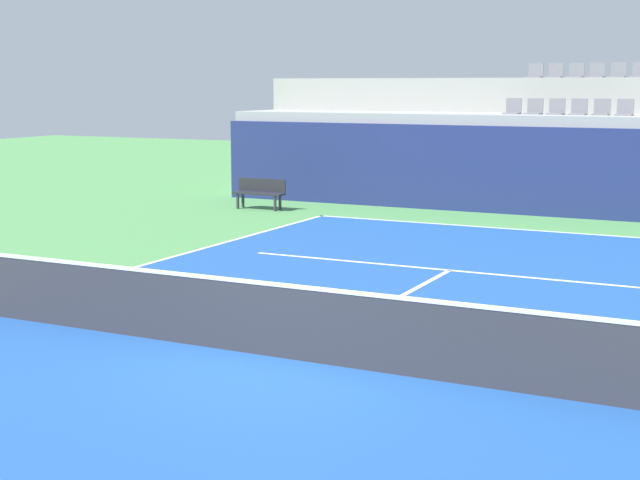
# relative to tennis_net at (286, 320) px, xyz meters

# --- Properties ---
(ground_plane) EXTENTS (80.00, 80.00, 0.00)m
(ground_plane) POSITION_rel_tennis_net_xyz_m (0.00, 0.00, -0.51)
(ground_plane) COLOR #4C8C4C
(court_surface) EXTENTS (11.00, 24.00, 0.01)m
(court_surface) POSITION_rel_tennis_net_xyz_m (0.00, 0.00, -0.50)
(court_surface) COLOR #1E4C99
(court_surface) RESTS_ON ground_plane
(baseline_far) EXTENTS (11.00, 0.10, 0.00)m
(baseline_far) POSITION_rel_tennis_net_xyz_m (0.00, 11.95, -0.50)
(baseline_far) COLOR white
(baseline_far) RESTS_ON court_surface
(service_line_far) EXTENTS (8.26, 0.10, 0.00)m
(service_line_far) POSITION_rel_tennis_net_xyz_m (0.00, 6.40, -0.50)
(service_line_far) COLOR white
(service_line_far) RESTS_ON court_surface
(centre_service_line) EXTENTS (0.10, 6.40, 0.00)m
(centre_service_line) POSITION_rel_tennis_net_xyz_m (0.00, 3.20, -0.50)
(centre_service_line) COLOR white
(centre_service_line) RESTS_ON court_surface
(back_wall) EXTENTS (19.69, 0.30, 2.34)m
(back_wall) POSITION_rel_tennis_net_xyz_m (0.00, 14.69, 0.66)
(back_wall) COLOR navy
(back_wall) RESTS_ON ground_plane
(stands_tier_lower) EXTENTS (19.69, 2.40, 2.63)m
(stands_tier_lower) POSITION_rel_tennis_net_xyz_m (0.00, 16.04, 0.81)
(stands_tier_lower) COLOR #9E9E99
(stands_tier_lower) RESTS_ON ground_plane
(stands_tier_upper) EXTENTS (19.69, 2.40, 3.64)m
(stands_tier_upper) POSITION_rel_tennis_net_xyz_m (0.00, 18.44, 1.31)
(stands_tier_upper) COLOR #9E9E99
(stands_tier_upper) RESTS_ON ground_plane
(seating_row_lower) EXTENTS (3.47, 0.44, 0.44)m
(seating_row_lower) POSITION_rel_tennis_net_xyz_m (-0.00, 16.13, 2.25)
(seating_row_lower) COLOR slate
(seating_row_lower) RESTS_ON stands_tier_lower
(seating_row_upper) EXTENTS (3.47, 0.44, 0.44)m
(seating_row_upper) POSITION_rel_tennis_net_xyz_m (-0.00, 18.53, 3.26)
(seating_row_upper) COLOR slate
(seating_row_upper) RESTS_ON stands_tier_upper
(tennis_net) EXTENTS (11.08, 0.08, 1.07)m
(tennis_net) POSITION_rel_tennis_net_xyz_m (0.00, 0.00, 0.00)
(tennis_net) COLOR black
(tennis_net) RESTS_ON court_surface
(player_bench) EXTENTS (1.50, 0.40, 0.85)m
(player_bench) POSITION_rel_tennis_net_xyz_m (-7.63, 12.48, -0.00)
(player_bench) COLOR #232328
(player_bench) RESTS_ON ground_plane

